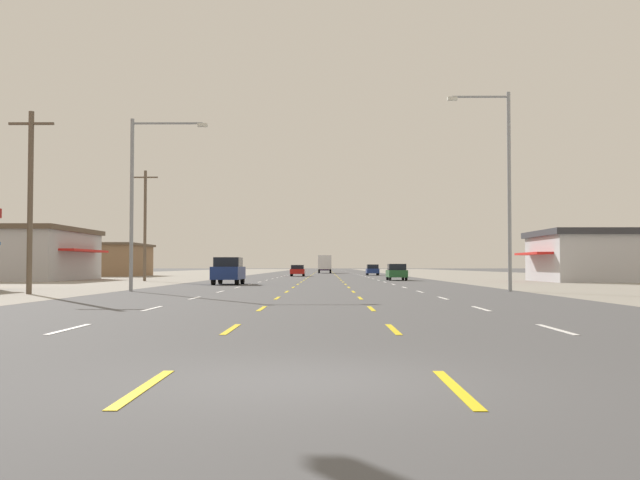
% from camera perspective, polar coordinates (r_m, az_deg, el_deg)
% --- Properties ---
extents(ground_plane, '(572.00, 572.00, 0.00)m').
position_cam_1_polar(ground_plane, '(74.69, 0.22, -3.08)').
color(ground_plane, '#4C4C4F').
extents(lot_apron_left, '(28.00, 440.00, 0.01)m').
position_cam_1_polar(lot_apron_left, '(78.77, -18.12, -2.93)').
color(lot_apron_left, gray).
rests_on(lot_apron_left, ground).
extents(lot_apron_right, '(28.00, 440.00, 0.01)m').
position_cam_1_polar(lot_apron_right, '(78.59, 18.60, -2.92)').
color(lot_apron_right, gray).
rests_on(lot_apron_right, ground).
extents(lane_markings, '(10.64, 227.60, 0.01)m').
position_cam_1_polar(lane_markings, '(113.18, 0.29, -2.72)').
color(lane_markings, white).
rests_on(lane_markings, ground).
extents(signal_span_wire, '(26.15, 0.52, 9.98)m').
position_cam_1_polar(signal_span_wire, '(17.11, -1.09, 12.99)').
color(signal_span_wire, brown).
rests_on(signal_span_wire, ground).
extents(suv_far_left_nearest, '(1.98, 4.90, 1.98)m').
position_cam_1_polar(suv_far_left_nearest, '(53.68, -7.21, -2.38)').
color(suv_far_left_nearest, navy).
rests_on(suv_far_left_nearest, ground).
extents(hatchback_far_right_near, '(1.72, 3.90, 1.54)m').
position_cam_1_polar(hatchback_far_right_near, '(68.18, 6.04, -2.51)').
color(hatchback_far_right_near, '#235B2D').
rests_on(hatchback_far_right_near, ground).
extents(sedan_inner_left_mid, '(1.80, 4.50, 1.46)m').
position_cam_1_polar(sedan_inner_left_mid, '(93.86, -1.77, -2.41)').
color(sedan_inner_left_mid, red).
rests_on(sedan_inner_left_mid, ground).
extents(hatchback_far_right_midfar, '(1.72, 3.90, 1.54)m').
position_cam_1_polar(hatchback_far_right_midfar, '(103.16, 4.14, -2.35)').
color(hatchback_far_right_midfar, navy).
rests_on(hatchback_far_right_midfar, ground).
extents(box_truck_center_turn_far, '(2.40, 7.20, 3.23)m').
position_cam_1_polar(box_truck_center_turn_far, '(132.34, 0.37, -1.83)').
color(box_truck_center_turn_far, '#4C196B').
rests_on(box_truck_center_turn_far, ground).
extents(storefront_left_row_1, '(9.97, 15.16, 4.98)m').
position_cam_1_polar(storefront_left_row_1, '(74.12, -21.50, -1.01)').
color(storefront_left_row_1, '#B2B2B7').
rests_on(storefront_left_row_1, ground).
extents(storefront_left_row_2, '(11.64, 13.27, 4.29)m').
position_cam_1_polar(storefront_left_row_2, '(100.60, -16.86, -1.49)').
color(storefront_left_row_2, '#8C6B4C').
rests_on(storefront_left_row_2, ground).
extents(storefront_right_row_1, '(10.79, 10.70, 4.44)m').
position_cam_1_polar(storefront_right_row_1, '(67.37, 20.67, -1.15)').
color(storefront_right_row_1, '#B2B2B7').
rests_on(storefront_right_row_1, ground).
extents(streetlight_left_row_0, '(4.16, 0.26, 9.31)m').
position_cam_1_polar(streetlight_left_row_0, '(40.30, -13.97, 3.80)').
color(streetlight_left_row_0, gray).
rests_on(streetlight_left_row_0, ground).
extents(streetlight_right_row_0, '(3.39, 0.26, 10.73)m').
position_cam_1_polar(streetlight_right_row_0, '(40.26, 14.25, 4.71)').
color(streetlight_right_row_0, gray).
rests_on(streetlight_right_row_0, ground).
extents(utility_pole_left_row_0, '(2.20, 0.26, 8.88)m').
position_cam_1_polar(utility_pole_left_row_0, '(37.86, -21.81, 3.05)').
color(utility_pole_left_row_0, brown).
rests_on(utility_pole_left_row_0, ground).
extents(utility_pole_left_row_1, '(2.20, 0.26, 9.82)m').
position_cam_1_polar(utility_pole_left_row_1, '(66.11, -13.58, 1.26)').
color(utility_pole_left_row_1, brown).
rests_on(utility_pole_left_row_1, ground).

